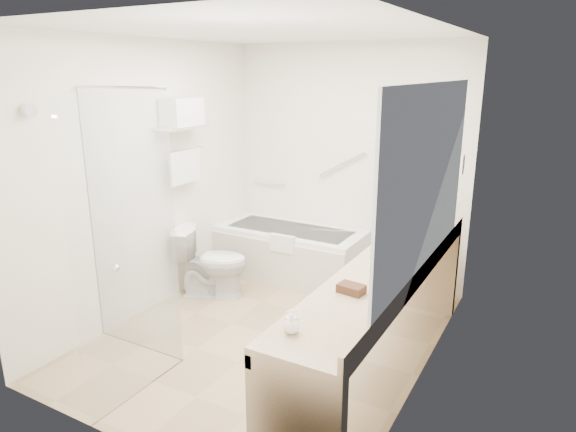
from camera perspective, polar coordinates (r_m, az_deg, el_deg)
The scene contains 25 objects.
floor at distance 4.60m, azimuth -1.88°, elevation -13.00°, with size 3.20×3.20×0.00m, color tan.
ceiling at distance 4.03m, azimuth -2.22°, elevation 19.87°, with size 2.60×3.20×0.10m, color white.
wall_back at distance 5.54m, azimuth 6.62°, elevation 5.72°, with size 2.60×0.10×2.50m, color white.
wall_front at distance 2.95m, azimuth -18.41°, elevation -4.18°, with size 2.60×0.10×2.50m, color white.
wall_left at distance 4.92m, azimuth -15.11°, elevation 3.99°, with size 0.10×3.20×2.50m, color white.
wall_right at distance 3.66m, azimuth 15.67°, elevation -0.09°, with size 0.10×3.20×2.50m, color white.
bathtub at distance 5.69m, azimuth 0.23°, elevation -4.08°, with size 1.60×0.73×0.59m.
grab_bar_short at distance 5.99m, azimuth -2.04°, elevation 3.65°, with size 0.03×0.03×0.40m, color silver.
grab_bar_long at distance 5.52m, azimuth 5.98°, elevation 5.71°, with size 0.03×0.03×0.60m, color silver.
shower_enclosure at distance 3.88m, azimuth -17.24°, elevation -2.15°, with size 0.96×0.91×2.11m.
towel_shelf at distance 5.02m, azimuth -11.64°, elevation 10.26°, with size 0.24×0.55×0.81m.
vanity_counter at distance 3.80m, azimuth 10.34°, elevation -8.95°, with size 0.55×2.70×0.95m.
sink at distance 4.08m, azimuth 12.74°, elevation -4.59°, with size 0.40×0.52×0.14m, color white.
faucet at distance 4.01m, azimuth 14.82°, elevation -3.44°, with size 0.03×0.03×0.14m, color silver.
mirror at distance 3.45m, azimuth 15.27°, elevation 4.12°, with size 0.02×2.00×1.20m, color #B6BCC3.
hairdryer_unit at distance 4.63m, azimuth 18.44°, elevation 5.51°, with size 0.08×0.10×0.18m, color white.
toilet at distance 5.26m, azimuth -8.46°, elevation -5.08°, with size 0.40×0.72×0.71m, color white.
amenity_basket at distance 3.33m, azimuth 7.05°, elevation -8.02°, with size 0.17×0.11×0.06m, color #4A301A.
soap_bottle_a at distance 2.85m, azimuth 0.37°, elevation -12.14°, with size 0.06×0.13×0.06m, color white.
soap_bottle_b at distance 2.83m, azimuth 0.40°, elevation -12.05°, with size 0.09×0.11×0.09m, color white.
water_bottle_left at distance 4.85m, azimuth 14.81°, elevation -0.01°, with size 0.06×0.06×0.19m.
water_bottle_mid at distance 4.28m, azimuth 13.97°, elevation -2.02°, with size 0.06×0.06×0.19m.
water_bottle_right at distance 4.84m, azimuth 14.92°, elevation 0.06°, with size 0.06×0.06×0.20m.
drinking_glass_near at distance 4.33m, azimuth 12.78°, elevation -2.33°, with size 0.07×0.07×0.09m, color silver.
drinking_glass_far at distance 4.35m, azimuth 13.22°, elevation -2.23°, with size 0.07×0.07×0.09m, color silver.
Camera 1 is at (2.09, -3.44, 2.22)m, focal length 32.00 mm.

